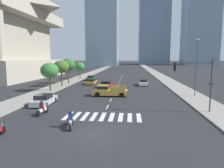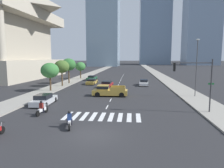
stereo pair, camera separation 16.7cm
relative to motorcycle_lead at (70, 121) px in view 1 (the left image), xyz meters
name	(u,v)px [view 1 (the left image)]	position (x,y,z in m)	size (l,w,h in m)	color
ground_plane	(94,135)	(2.28, -1.41, -0.58)	(800.00, 800.00, 0.00)	#28282B
sidewalk_east	(173,84)	(14.36, 28.59, -0.51)	(4.00, 260.00, 0.15)	gray
sidewalk_west	(66,83)	(-9.80, 28.59, -0.51)	(4.00, 260.00, 0.15)	gray
crosswalk_near	(103,117)	(2.28, 3.39, -0.58)	(7.65, 2.98, 0.01)	silver
lane_divider_center	(119,83)	(2.28, 31.39, -0.58)	(0.14, 50.00, 0.01)	silver
motorcycle_lead	(70,121)	(0.00, 0.00, 0.00)	(0.89, 2.19, 1.49)	black
motorcycle_third	(42,109)	(-4.06, 3.53, 0.00)	(0.70, 2.14, 1.49)	black
pickup_truck	(108,91)	(1.62, 14.33, 0.23)	(5.37, 2.20, 1.67)	#B28E38
sedan_white_0	(143,83)	(7.78, 27.11, -0.02)	(2.10, 4.76, 1.23)	silver
sedan_silver_1	(44,100)	(-5.80, 7.90, 0.03)	(2.04, 4.85, 1.34)	#B7BABF
sedan_green_2	(91,78)	(-5.28, 36.06, -0.02)	(2.07, 4.83, 1.20)	#1E6038
sedan_gold_3	(92,82)	(-3.66, 27.96, -0.03)	(1.95, 4.80, 1.18)	#B28E38
sedan_red_4	(107,85)	(0.33, 22.82, 0.04)	(2.17, 4.57, 1.34)	maroon
traffic_signal_near	(197,76)	(11.93, 5.80, 3.40)	(4.37, 0.28, 5.59)	#333335
street_lamp_east	(196,64)	(14.66, 14.77, 4.39)	(0.50, 0.24, 8.42)	#3F3F42
street_tree_nearest	(50,71)	(-9.00, 17.70, 3.08)	(3.11, 3.11, 4.85)	#4C3823
street_tree_second	(61,67)	(-9.00, 23.69, 3.48)	(3.06, 3.06, 5.24)	#4C3823
street_tree_third	(68,65)	(-9.00, 28.17, 3.74)	(3.23, 3.23, 5.57)	#4C3823
street_tree_fourth	(80,66)	(-9.00, 38.65, 2.89)	(2.82, 2.82, 4.54)	#4C3823
office_tower_center_skyline	(154,12)	(24.80, 169.67, 44.95)	(25.77, 25.87, 99.59)	slate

